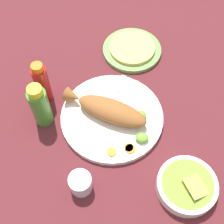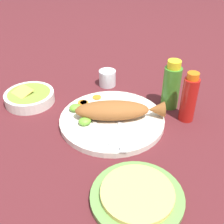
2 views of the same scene
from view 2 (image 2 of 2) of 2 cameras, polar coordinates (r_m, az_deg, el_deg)
ground_plane at (r=0.86m, az=0.00°, el=-2.09°), size 4.00×4.00×0.00m
main_plate at (r=0.85m, az=0.00°, el=-1.61°), size 0.32×0.32×0.02m
fried_fish at (r=0.83m, az=0.98°, el=0.37°), size 0.27×0.12×0.05m
fork_near at (r=0.78m, az=1.77°, el=-4.30°), size 0.05×0.18×0.00m
fork_far at (r=0.78m, az=-1.74°, el=-4.41°), size 0.06×0.18×0.00m
carrot_slice_near at (r=0.94m, az=-3.10°, el=3.00°), size 0.03×0.03×0.00m
carrot_slice_mid at (r=0.91m, az=-5.66°, el=1.88°), size 0.03×0.03×0.00m
carrot_slice_far at (r=0.92m, az=-6.01°, el=1.92°), size 0.03×0.03×0.00m
lime_wedge_main at (r=0.88m, az=-7.45°, el=0.88°), size 0.04×0.03×0.02m
lime_wedge_side at (r=0.82m, az=-5.56°, el=-1.88°), size 0.04×0.03×0.02m
hot_sauce_bottle_red at (r=0.86m, az=15.39°, el=2.72°), size 0.05×0.05×0.16m
hot_sauce_bottle_green at (r=0.91m, az=11.97°, el=5.25°), size 0.06×0.06×0.16m
salt_cup at (r=1.04m, az=-0.94°, el=6.75°), size 0.06×0.06×0.06m
guacamole_bowl at (r=0.98m, az=-16.42°, el=2.98°), size 0.16×0.16×0.05m
tortilla_plate at (r=0.65m, az=5.10°, el=-16.82°), size 0.21×0.21×0.01m
tortilla_stack at (r=0.64m, az=5.16°, el=-16.10°), size 0.16×0.16×0.01m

